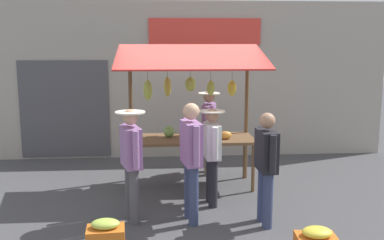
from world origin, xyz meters
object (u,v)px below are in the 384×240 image
at_px(shopper_in_grey_tee, 212,149).
at_px(shopper_with_shopping_bag, 191,153).
at_px(market_stall, 190,100).
at_px(produce_crate_near, 106,238).
at_px(vendor_with_sunhat, 209,125).
at_px(shopper_in_striped_shirt, 131,156).
at_px(shopper_with_ponytail, 266,161).

xyz_separation_m(shopper_in_grey_tee, shopper_with_shopping_bag, (0.37, 0.65, 0.11)).
relative_size(market_stall, produce_crate_near, 5.23).
distance_m(market_stall, shopper_with_shopping_bag, 1.70).
bearing_deg(vendor_with_sunhat, shopper_in_grey_tee, 8.84).
bearing_deg(market_stall, produce_crate_near, 64.52).
xyz_separation_m(shopper_in_striped_shirt, produce_crate_near, (0.26, 1.00, -0.76)).
xyz_separation_m(vendor_with_sunhat, produce_crate_near, (1.61, 3.25, -0.75)).
relative_size(shopper_with_ponytail, shopper_with_shopping_bag, 0.93).
height_order(shopper_in_striped_shirt, shopper_with_shopping_bag, shopper_with_shopping_bag).
bearing_deg(vendor_with_sunhat, produce_crate_near, -12.90).
distance_m(shopper_with_ponytail, shopper_with_shopping_bag, 1.05).
height_order(vendor_with_sunhat, shopper_in_striped_shirt, shopper_in_striped_shirt).
relative_size(shopper_in_striped_shirt, shopper_with_shopping_bag, 0.95).
bearing_deg(shopper_in_striped_shirt, vendor_with_sunhat, -47.28).
bearing_deg(shopper_with_ponytail, shopper_in_striped_shirt, 78.81).
bearing_deg(shopper_in_grey_tee, shopper_with_shopping_bag, 147.30).
bearing_deg(shopper_with_ponytail, shopper_in_grey_tee, 35.25).
xyz_separation_m(vendor_with_sunhat, shopper_with_shopping_bag, (0.51, 2.33, 0.05)).
bearing_deg(vendor_with_sunhat, shopper_in_striped_shirt, -17.53).
bearing_deg(market_stall, vendor_with_sunhat, -119.74).
xyz_separation_m(market_stall, shopper_in_grey_tee, (-0.27, 0.96, -0.65)).
relative_size(shopper_in_grey_tee, produce_crate_near, 3.21).
bearing_deg(market_stall, shopper_in_striped_shirt, 58.30).
height_order(market_stall, shopper_in_striped_shirt, market_stall).
xyz_separation_m(market_stall, produce_crate_near, (1.20, 2.53, -1.34)).
bearing_deg(shopper_with_shopping_bag, shopper_in_grey_tee, -39.07).
relative_size(market_stall, shopper_in_striped_shirt, 1.54).
xyz_separation_m(shopper_in_striped_shirt, shopper_with_ponytail, (-1.87, 0.27, -0.04)).
distance_m(vendor_with_sunhat, shopper_with_shopping_bag, 2.38).
xyz_separation_m(shopper_with_ponytail, shopper_with_shopping_bag, (1.03, -0.18, 0.08)).
bearing_deg(shopper_with_shopping_bag, shopper_with_ponytail, -109.48).
xyz_separation_m(vendor_with_sunhat, shopper_in_striped_shirt, (1.35, 2.24, 0.01)).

